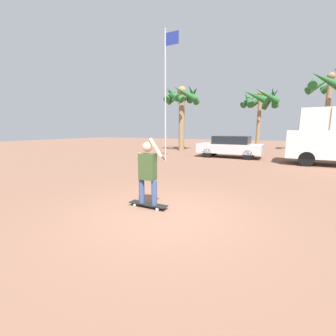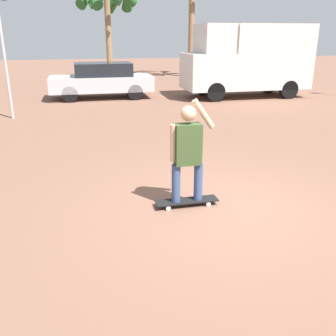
{
  "view_description": "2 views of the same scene",
  "coord_description": "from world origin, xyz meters",
  "px_view_note": "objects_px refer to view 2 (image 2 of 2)",
  "views": [
    {
      "loc": [
        2.45,
        -4.33,
        1.94
      ],
      "look_at": [
        -0.32,
        0.85,
        0.94
      ],
      "focal_mm": 24.0,
      "sensor_mm": 36.0,
      "label": 1
    },
    {
      "loc": [
        -2.14,
        -5.14,
        2.66
      ],
      "look_at": [
        -0.85,
        0.38,
        0.63
      ],
      "focal_mm": 40.0,
      "sensor_mm": 36.0,
      "label": 2
    }
  ],
  "objects_px": {
    "parked_car_silver": "(102,80)",
    "camper_van": "(248,58)",
    "person_skateboarder": "(188,149)",
    "skateboard": "(187,201)"
  },
  "relations": [
    {
      "from": "camper_van",
      "to": "parked_car_silver",
      "type": "distance_m",
      "value": 6.48
    },
    {
      "from": "person_skateboarder",
      "to": "parked_car_silver",
      "type": "relative_size",
      "value": 0.38
    },
    {
      "from": "skateboard",
      "to": "camper_van",
      "type": "distance_m",
      "value": 11.98
    },
    {
      "from": "skateboard",
      "to": "person_skateboarder",
      "type": "height_order",
      "value": "person_skateboarder"
    },
    {
      "from": "person_skateboarder",
      "to": "camper_van",
      "type": "bearing_deg",
      "value": 61.11
    },
    {
      "from": "parked_car_silver",
      "to": "camper_van",
      "type": "bearing_deg",
      "value": -9.53
    },
    {
      "from": "person_skateboarder",
      "to": "parked_car_silver",
      "type": "height_order",
      "value": "person_skateboarder"
    },
    {
      "from": "skateboard",
      "to": "parked_car_silver",
      "type": "height_order",
      "value": "parked_car_silver"
    },
    {
      "from": "camper_van",
      "to": "skateboard",
      "type": "bearing_deg",
      "value": -118.89
    },
    {
      "from": "skateboard",
      "to": "person_skateboarder",
      "type": "relative_size",
      "value": 0.62
    }
  ]
}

